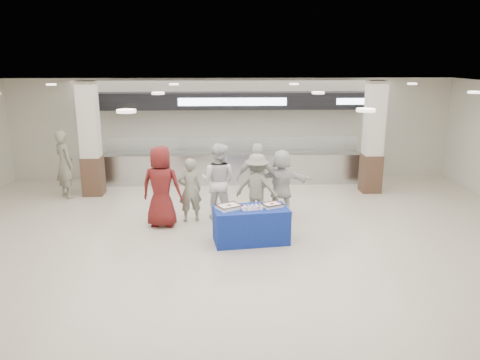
{
  "coord_description": "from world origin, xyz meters",
  "views": [
    {
      "loc": [
        -0.32,
        -8.86,
        3.81
      ],
      "look_at": [
        0.09,
        1.6,
        1.07
      ],
      "focal_mm": 35.0,
      "sensor_mm": 36.0,
      "label": 1
    }
  ],
  "objects_px": {
    "cupcake_tray": "(251,207)",
    "sheet_cake_right": "(272,205)",
    "soldier_a": "(190,190)",
    "chef_short": "(258,180)",
    "soldier_bg": "(65,164)",
    "civilian_maroon": "(161,187)",
    "display_table": "(251,225)",
    "chef_tall": "(219,181)",
    "sheet_cake_left": "(229,206)",
    "civilian_white": "(281,182)",
    "soldier_b": "(257,187)"
  },
  "relations": [
    {
      "from": "sheet_cake_left",
      "to": "soldier_a",
      "type": "distance_m",
      "value": 1.65
    },
    {
      "from": "display_table",
      "to": "civilian_maroon",
      "type": "xyz_separation_m",
      "value": [
        -2.0,
        1.05,
        0.57
      ]
    },
    {
      "from": "civilian_maroon",
      "to": "soldier_a",
      "type": "height_order",
      "value": "civilian_maroon"
    },
    {
      "from": "soldier_a",
      "to": "chef_tall",
      "type": "relative_size",
      "value": 0.83
    },
    {
      "from": "sheet_cake_left",
      "to": "soldier_b",
      "type": "relative_size",
      "value": 0.36
    },
    {
      "from": "sheet_cake_left",
      "to": "chef_tall",
      "type": "bearing_deg",
      "value": 97.95
    },
    {
      "from": "civilian_maroon",
      "to": "chef_tall",
      "type": "xyz_separation_m",
      "value": [
        1.31,
        0.52,
        -0.02
      ]
    },
    {
      "from": "sheet_cake_left",
      "to": "sheet_cake_right",
      "type": "relative_size",
      "value": 1.19
    },
    {
      "from": "cupcake_tray",
      "to": "soldier_bg",
      "type": "height_order",
      "value": "soldier_bg"
    },
    {
      "from": "sheet_cake_left",
      "to": "cupcake_tray",
      "type": "bearing_deg",
      "value": -3.63
    },
    {
      "from": "cupcake_tray",
      "to": "civilian_maroon",
      "type": "height_order",
      "value": "civilian_maroon"
    },
    {
      "from": "cupcake_tray",
      "to": "chef_tall",
      "type": "bearing_deg",
      "value": 113.0
    },
    {
      "from": "display_table",
      "to": "soldier_bg",
      "type": "xyz_separation_m",
      "value": [
        -4.97,
        3.5,
        0.57
      ]
    },
    {
      "from": "display_table",
      "to": "sheet_cake_left",
      "type": "relative_size",
      "value": 2.66
    },
    {
      "from": "sheet_cake_right",
      "to": "chef_tall",
      "type": "height_order",
      "value": "chef_tall"
    },
    {
      "from": "sheet_cake_left",
      "to": "cupcake_tray",
      "type": "xyz_separation_m",
      "value": [
        0.47,
        -0.03,
        -0.01
      ]
    },
    {
      "from": "sheet_cake_right",
      "to": "soldier_b",
      "type": "distance_m",
      "value": 1.34
    },
    {
      "from": "chef_tall",
      "to": "civilian_white",
      "type": "bearing_deg",
      "value": -151.11
    },
    {
      "from": "sheet_cake_right",
      "to": "sheet_cake_left",
      "type": "bearing_deg",
      "value": -173.48
    },
    {
      "from": "soldier_b",
      "to": "display_table",
      "type": "bearing_deg",
      "value": 100.26
    },
    {
      "from": "sheet_cake_left",
      "to": "chef_short",
      "type": "height_order",
      "value": "chef_short"
    },
    {
      "from": "chef_short",
      "to": "soldier_b",
      "type": "xyz_separation_m",
      "value": [
        -0.05,
        -0.36,
        -0.09
      ]
    },
    {
      "from": "sheet_cake_right",
      "to": "cupcake_tray",
      "type": "bearing_deg",
      "value": -163.33
    },
    {
      "from": "soldier_a",
      "to": "chef_short",
      "type": "distance_m",
      "value": 1.69
    },
    {
      "from": "display_table",
      "to": "civilian_white",
      "type": "bearing_deg",
      "value": 56.45
    },
    {
      "from": "sheet_cake_right",
      "to": "soldier_a",
      "type": "height_order",
      "value": "soldier_a"
    },
    {
      "from": "display_table",
      "to": "soldier_a",
      "type": "distance_m",
      "value": 1.97
    },
    {
      "from": "cupcake_tray",
      "to": "civilian_white",
      "type": "distance_m",
      "value": 2.01
    },
    {
      "from": "cupcake_tray",
      "to": "soldier_b",
      "type": "height_order",
      "value": "soldier_b"
    },
    {
      "from": "chef_short",
      "to": "civilian_white",
      "type": "distance_m",
      "value": 0.59
    },
    {
      "from": "sheet_cake_left",
      "to": "civilian_maroon",
      "type": "distance_m",
      "value": 1.87
    },
    {
      "from": "soldier_a",
      "to": "sheet_cake_right",
      "type": "bearing_deg",
      "value": 130.25
    },
    {
      "from": "sheet_cake_right",
      "to": "civilian_white",
      "type": "bearing_deg",
      "value": 76.5
    },
    {
      "from": "soldier_a",
      "to": "civilian_white",
      "type": "distance_m",
      "value": 2.26
    },
    {
      "from": "sheet_cake_right",
      "to": "cupcake_tray",
      "type": "height_order",
      "value": "sheet_cake_right"
    },
    {
      "from": "chef_short",
      "to": "sheet_cake_left",
      "type": "bearing_deg",
      "value": 79.29
    },
    {
      "from": "sheet_cake_left",
      "to": "soldier_a",
      "type": "relative_size",
      "value": 0.38
    },
    {
      "from": "cupcake_tray",
      "to": "soldier_b",
      "type": "relative_size",
      "value": 0.29
    },
    {
      "from": "chef_tall",
      "to": "soldier_b",
      "type": "relative_size",
      "value": 1.14
    },
    {
      "from": "civilian_maroon",
      "to": "civilian_white",
      "type": "distance_m",
      "value": 2.94
    },
    {
      "from": "civilian_white",
      "to": "soldier_bg",
      "type": "height_order",
      "value": "soldier_bg"
    },
    {
      "from": "soldier_bg",
      "to": "soldier_a",
      "type": "bearing_deg",
      "value": -164.9
    },
    {
      "from": "cupcake_tray",
      "to": "sheet_cake_right",
      "type": "bearing_deg",
      "value": 16.67
    },
    {
      "from": "display_table",
      "to": "sheet_cake_right",
      "type": "distance_m",
      "value": 0.62
    },
    {
      "from": "sheet_cake_left",
      "to": "civilian_maroon",
      "type": "xyz_separation_m",
      "value": [
        -1.53,
        1.07,
        0.15
      ]
    },
    {
      "from": "soldier_bg",
      "to": "civilian_maroon",
      "type": "bearing_deg",
      "value": -173.65
    },
    {
      "from": "soldier_b",
      "to": "civilian_maroon",
      "type": "bearing_deg",
      "value": 28.38
    },
    {
      "from": "sheet_cake_right",
      "to": "soldier_bg",
      "type": "distance_m",
      "value": 6.41
    },
    {
      "from": "soldier_a",
      "to": "soldier_b",
      "type": "relative_size",
      "value": 0.95
    },
    {
      "from": "sheet_cake_left",
      "to": "cupcake_tray",
      "type": "distance_m",
      "value": 0.47
    }
  ]
}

